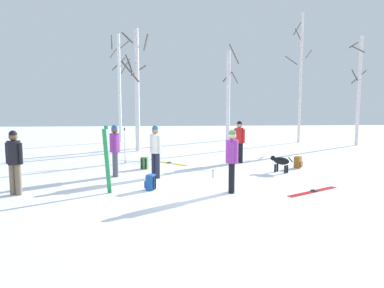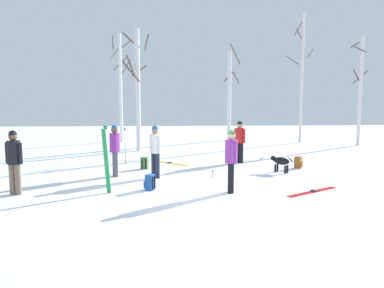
% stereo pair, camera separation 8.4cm
% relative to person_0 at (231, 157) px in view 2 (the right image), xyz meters
% --- Properties ---
extents(ground_plane, '(60.00, 60.00, 0.00)m').
position_rel_person_0_xyz_m(ground_plane, '(-1.14, 0.34, -0.98)').
color(ground_plane, white).
extents(person_0, '(0.34, 0.51, 1.72)m').
position_rel_person_0_xyz_m(person_0, '(0.00, 0.00, 0.00)').
color(person_0, black).
rests_on(person_0, ground_plane).
extents(person_1, '(0.50, 0.34, 1.72)m').
position_rel_person_0_xyz_m(person_1, '(-5.75, 0.14, 0.00)').
color(person_1, '#72604C').
rests_on(person_1, ground_plane).
extents(person_2, '(0.38, 0.41, 1.72)m').
position_rel_person_0_xyz_m(person_2, '(-2.12, 2.08, 0.00)').
color(person_2, '#1E2338').
rests_on(person_2, ground_plane).
extents(person_3, '(0.34, 0.50, 1.72)m').
position_rel_person_0_xyz_m(person_3, '(-3.47, 2.42, 0.00)').
color(person_3, '#4C4C56').
rests_on(person_3, ground_plane).
extents(person_4, '(0.41, 0.38, 1.72)m').
position_rel_person_0_xyz_m(person_4, '(1.20, 4.91, 0.00)').
color(person_4, black).
rests_on(person_4, ground_plane).
extents(dog, '(0.64, 0.69, 0.57)m').
position_rel_person_0_xyz_m(dog, '(2.23, 2.74, -0.59)').
color(dog, black).
rests_on(dog, ground_plane).
extents(ski_pair_planted_0, '(0.24, 0.13, 1.83)m').
position_rel_person_0_xyz_m(ski_pair_planted_0, '(-3.37, 0.20, -0.07)').
color(ski_pair_planted_0, green).
rests_on(ski_pair_planted_0, ground_plane).
extents(ski_pair_lying_0, '(1.46, 1.44, 0.05)m').
position_rel_person_0_xyz_m(ski_pair_lying_0, '(-1.64, 4.94, -0.97)').
color(ski_pair_lying_0, yellow).
rests_on(ski_pair_lying_0, ground_plane).
extents(ski_pair_lying_1, '(1.74, 1.13, 0.05)m').
position_rel_person_0_xyz_m(ski_pair_lying_1, '(2.25, -0.10, -0.97)').
color(ski_pair_lying_1, red).
rests_on(ski_pair_lying_1, ground_plane).
extents(ski_poles_0, '(0.07, 0.20, 1.46)m').
position_rel_person_0_xyz_m(ski_poles_0, '(-3.45, 4.97, -0.20)').
color(ski_poles_0, '#B2B2BC').
rests_on(ski_poles_0, ground_plane).
extents(backpack_0, '(0.35, 0.34, 0.44)m').
position_rel_person_0_xyz_m(backpack_0, '(3.19, 3.54, -0.77)').
color(backpack_0, '#99591E').
rests_on(backpack_0, ground_plane).
extents(backpack_1, '(0.30, 0.32, 0.44)m').
position_rel_person_0_xyz_m(backpack_1, '(-2.59, 3.73, -0.77)').
color(backpack_1, '#4C7F3F').
rests_on(backpack_1, ground_plane).
extents(backpack_2, '(0.33, 0.31, 0.44)m').
position_rel_person_0_xyz_m(backpack_2, '(-2.22, 0.43, -0.77)').
color(backpack_2, '#1E4C99').
rests_on(backpack_2, ground_plane).
extents(water_bottle_0, '(0.06, 0.06, 0.26)m').
position_rel_person_0_xyz_m(water_bottle_0, '(-0.25, 1.99, -0.86)').
color(water_bottle_0, silver).
rests_on(water_bottle_0, ground_plane).
extents(birch_tree_0, '(1.28, 1.26, 6.81)m').
position_rel_person_0_xyz_m(birch_tree_0, '(-4.76, 13.68, 2.63)').
color(birch_tree_0, white).
rests_on(birch_tree_0, ground_plane).
extents(birch_tree_1, '(1.40, 1.39, 6.16)m').
position_rel_person_0_xyz_m(birch_tree_1, '(-3.26, 8.90, 2.27)').
color(birch_tree_1, silver).
rests_on(birch_tree_1, ground_plane).
extents(birch_tree_2, '(1.06, 1.07, 6.22)m').
position_rel_person_0_xyz_m(birch_tree_2, '(2.32, 14.05, 2.08)').
color(birch_tree_2, silver).
rests_on(birch_tree_2, ground_plane).
extents(birch_tree_3, '(1.35, 1.41, 7.99)m').
position_rel_person_0_xyz_m(birch_tree_3, '(6.54, 12.44, 3.14)').
color(birch_tree_3, silver).
rests_on(birch_tree_3, ground_plane).
extents(birch_tree_4, '(1.20, 1.23, 6.29)m').
position_rel_person_0_xyz_m(birch_tree_4, '(9.37, 10.69, 2.28)').
color(birch_tree_4, silver).
rests_on(birch_tree_4, ground_plane).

